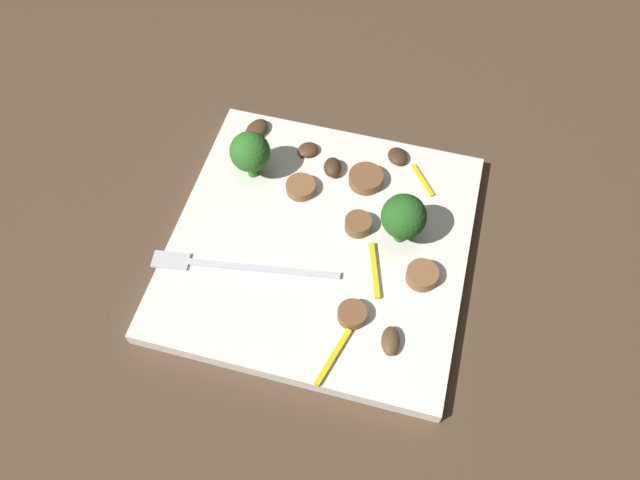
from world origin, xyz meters
TOP-DOWN VIEW (x-y plane):
  - ground_plane at (0.00, 0.00)m, footprint 1.40×1.40m
  - plate at (0.00, 0.00)m, footprint 0.28×0.28m
  - fork at (0.07, 0.05)m, footprint 0.18×0.04m
  - broccoli_floret_0 at (0.09, -0.06)m, footprint 0.04×0.04m
  - broccoli_floret_1 at (-0.07, -0.02)m, footprint 0.04×0.04m
  - sausage_slice_0 at (-0.03, -0.08)m, footprint 0.04×0.04m
  - sausage_slice_1 at (-0.05, 0.07)m, footprint 0.04×0.04m
  - sausage_slice_2 at (-0.03, -0.02)m, footprint 0.03×0.03m
  - sausage_slice_3 at (0.03, -0.05)m, footprint 0.04×0.04m
  - sausage_slice_4 at (-0.10, 0.02)m, footprint 0.04×0.04m
  - mushroom_0 at (-0.09, 0.09)m, footprint 0.02×0.03m
  - mushroom_1 at (0.10, -0.12)m, footprint 0.03×0.04m
  - mushroom_2 at (-0.05, -0.12)m, footprint 0.03×0.03m
  - mushroom_3 at (0.01, -0.09)m, footprint 0.02×0.03m
  - mushroom_4 at (0.04, -0.10)m, footprint 0.03×0.03m
  - pepper_strip_0 at (-0.06, 0.02)m, footprint 0.02×0.06m
  - pepper_strip_1 at (-0.08, -0.10)m, footprint 0.03×0.04m
  - pepper_strip_2 at (-0.04, 0.11)m, footprint 0.02×0.06m

SIDE VIEW (x-z plane):
  - ground_plane at x=0.00m, z-range 0.00..0.00m
  - plate at x=0.00m, z-range 0.00..0.02m
  - pepper_strip_1 at x=-0.08m, z-range 0.02..0.02m
  - fork at x=0.07m, z-range 0.02..0.02m
  - pepper_strip_2 at x=-0.04m, z-range 0.02..0.02m
  - pepper_strip_0 at x=-0.06m, z-range 0.02..0.02m
  - mushroom_4 at x=0.04m, z-range 0.02..0.02m
  - mushroom_2 at x=-0.05m, z-range 0.02..0.03m
  - mushroom_1 at x=0.10m, z-range 0.02..0.03m
  - sausage_slice_3 at x=0.03m, z-range 0.02..0.03m
  - sausage_slice_1 at x=-0.05m, z-range 0.02..0.03m
  - mushroom_0 at x=-0.09m, z-range 0.02..0.03m
  - sausage_slice_0 at x=-0.03m, z-range 0.02..0.03m
  - sausage_slice_4 at x=-0.10m, z-range 0.02..0.03m
  - sausage_slice_2 at x=-0.03m, z-range 0.02..0.03m
  - mushroom_3 at x=0.01m, z-range 0.02..0.03m
  - broccoli_floret_0 at x=0.09m, z-range 0.02..0.08m
  - broccoli_floret_1 at x=-0.07m, z-range 0.02..0.08m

